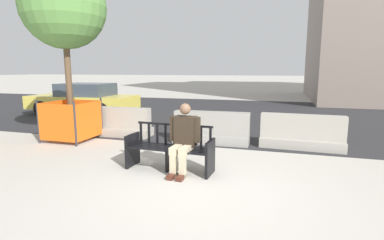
{
  "coord_description": "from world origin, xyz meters",
  "views": [
    {
      "loc": [
        1.32,
        -4.47,
        1.93
      ],
      "look_at": [
        -0.72,
        2.25,
        0.75
      ],
      "focal_mm": 28.0,
      "sensor_mm": 36.0,
      "label": 1
    }
  ],
  "objects_px": {
    "jersey_barrier_centre": "(211,130)",
    "street_tree": "(64,7)",
    "seated_person": "(184,137)",
    "car_taxi_near": "(84,99)",
    "jersey_barrier_right": "(302,134)",
    "street_bench": "(170,150)",
    "construction_fence": "(71,119)",
    "jersey_barrier_left": "(118,124)"
  },
  "relations": [
    {
      "from": "jersey_barrier_centre",
      "to": "street_tree",
      "type": "height_order",
      "value": "street_tree"
    },
    {
      "from": "seated_person",
      "to": "car_taxi_near",
      "type": "relative_size",
      "value": 0.28
    },
    {
      "from": "seated_person",
      "to": "jersey_barrier_centre",
      "type": "distance_m",
      "value": 2.48
    },
    {
      "from": "seated_person",
      "to": "jersey_barrier_right",
      "type": "height_order",
      "value": "seated_person"
    },
    {
      "from": "seated_person",
      "to": "jersey_barrier_centre",
      "type": "bearing_deg",
      "value": 90.97
    },
    {
      "from": "street_bench",
      "to": "car_taxi_near",
      "type": "xyz_separation_m",
      "value": [
        -6.3,
        5.9,
        0.28
      ]
    },
    {
      "from": "street_bench",
      "to": "construction_fence",
      "type": "distance_m",
      "value": 3.87
    },
    {
      "from": "jersey_barrier_left",
      "to": "car_taxi_near",
      "type": "xyz_separation_m",
      "value": [
        -3.71,
        3.44,
        0.33
      ]
    },
    {
      "from": "jersey_barrier_centre",
      "to": "street_tree",
      "type": "relative_size",
      "value": 0.44
    },
    {
      "from": "jersey_barrier_centre",
      "to": "car_taxi_near",
      "type": "distance_m",
      "value": 7.46
    },
    {
      "from": "seated_person",
      "to": "car_taxi_near",
      "type": "bearing_deg",
      "value": 137.86
    },
    {
      "from": "jersey_barrier_centre",
      "to": "construction_fence",
      "type": "bearing_deg",
      "value": -168.06
    },
    {
      "from": "street_bench",
      "to": "seated_person",
      "type": "relative_size",
      "value": 1.3
    },
    {
      "from": "street_tree",
      "to": "car_taxi_near",
      "type": "bearing_deg",
      "value": 122.72
    },
    {
      "from": "street_bench",
      "to": "jersey_barrier_centre",
      "type": "xyz_separation_m",
      "value": [
        0.26,
        2.38,
        -0.06
      ]
    },
    {
      "from": "jersey_barrier_centre",
      "to": "jersey_barrier_right",
      "type": "distance_m",
      "value": 2.28
    },
    {
      "from": "seated_person",
      "to": "car_taxi_near",
      "type": "xyz_separation_m",
      "value": [
        -6.61,
        5.98,
        -0.02
      ]
    },
    {
      "from": "street_tree",
      "to": "seated_person",
      "type": "bearing_deg",
      "value": -23.35
    },
    {
      "from": "jersey_barrier_left",
      "to": "seated_person",
      "type": "bearing_deg",
      "value": -41.23
    },
    {
      "from": "jersey_barrier_right",
      "to": "construction_fence",
      "type": "height_order",
      "value": "construction_fence"
    },
    {
      "from": "street_tree",
      "to": "car_taxi_near",
      "type": "height_order",
      "value": "street_tree"
    },
    {
      "from": "street_tree",
      "to": "jersey_barrier_right",
      "type": "bearing_deg",
      "value": 8.78
    },
    {
      "from": "jersey_barrier_centre",
      "to": "jersey_barrier_right",
      "type": "relative_size",
      "value": 1.0
    },
    {
      "from": "car_taxi_near",
      "to": "jersey_barrier_right",
      "type": "bearing_deg",
      "value": -20.97
    },
    {
      "from": "jersey_barrier_left",
      "to": "construction_fence",
      "type": "distance_m",
      "value": 1.31
    },
    {
      "from": "jersey_barrier_left",
      "to": "car_taxi_near",
      "type": "height_order",
      "value": "car_taxi_near"
    },
    {
      "from": "car_taxi_near",
      "to": "seated_person",
      "type": "bearing_deg",
      "value": -42.14
    },
    {
      "from": "street_bench",
      "to": "jersey_barrier_left",
      "type": "bearing_deg",
      "value": 136.43
    },
    {
      "from": "seated_person",
      "to": "jersey_barrier_centre",
      "type": "height_order",
      "value": "seated_person"
    },
    {
      "from": "street_bench",
      "to": "street_tree",
      "type": "distance_m",
      "value": 4.98
    },
    {
      "from": "jersey_barrier_centre",
      "to": "jersey_barrier_left",
      "type": "distance_m",
      "value": 2.86
    },
    {
      "from": "street_bench",
      "to": "car_taxi_near",
      "type": "relative_size",
      "value": 0.37
    },
    {
      "from": "jersey_barrier_centre",
      "to": "jersey_barrier_left",
      "type": "height_order",
      "value": "same"
    },
    {
      "from": "jersey_barrier_right",
      "to": "construction_fence",
      "type": "relative_size",
      "value": 1.68
    },
    {
      "from": "seated_person",
      "to": "jersey_barrier_left",
      "type": "height_order",
      "value": "seated_person"
    },
    {
      "from": "street_bench",
      "to": "jersey_barrier_centre",
      "type": "relative_size",
      "value": 0.85
    },
    {
      "from": "street_bench",
      "to": "jersey_barrier_centre",
      "type": "bearing_deg",
      "value": 83.69
    },
    {
      "from": "street_bench",
      "to": "car_taxi_near",
      "type": "height_order",
      "value": "car_taxi_near"
    },
    {
      "from": "street_tree",
      "to": "construction_fence",
      "type": "bearing_deg",
      "value": 0.0
    },
    {
      "from": "street_bench",
      "to": "street_tree",
      "type": "bearing_deg",
      "value": 155.85
    },
    {
      "from": "jersey_barrier_centre",
      "to": "jersey_barrier_left",
      "type": "relative_size",
      "value": 1.0
    },
    {
      "from": "street_tree",
      "to": "construction_fence",
      "type": "height_order",
      "value": "street_tree"
    }
  ]
}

